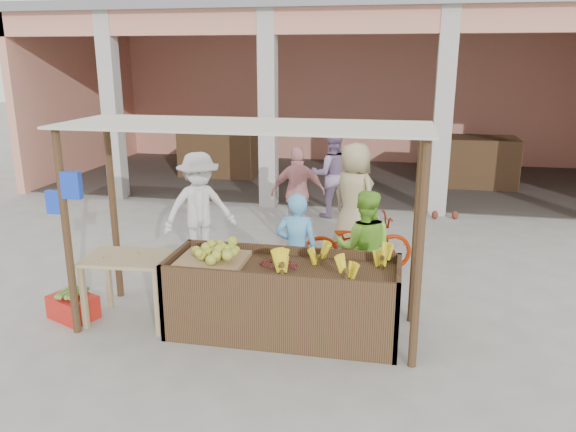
% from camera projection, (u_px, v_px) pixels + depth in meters
% --- Properties ---
extents(ground, '(60.00, 60.00, 0.00)m').
position_uv_depth(ground, '(242.00, 328.00, 6.59)').
color(ground, gray).
rests_on(ground, ground).
extents(market_building, '(14.40, 6.40, 4.20)m').
position_uv_depth(market_building, '(338.00, 72.00, 14.26)').
color(market_building, tan).
rests_on(market_building, ground).
extents(fruit_stall, '(2.60, 0.95, 0.80)m').
position_uv_depth(fruit_stall, '(283.00, 301.00, 6.39)').
color(fruit_stall, '#4F391F').
rests_on(fruit_stall, ground).
extents(stall_awning, '(4.09, 1.35, 2.39)m').
position_uv_depth(stall_awning, '(238.00, 161.00, 6.11)').
color(stall_awning, '#4F391F').
rests_on(stall_awning, ground).
extents(banana_heap, '(1.20, 0.66, 0.22)m').
position_uv_depth(banana_heap, '(330.00, 261.00, 6.18)').
color(banana_heap, yellow).
rests_on(banana_heap, fruit_stall).
extents(melon_tray, '(0.76, 0.66, 0.20)m').
position_uv_depth(melon_tray, '(213.00, 255.00, 6.42)').
color(melon_tray, '#9E7951').
rests_on(melon_tray, fruit_stall).
extents(berry_heap, '(0.44, 0.36, 0.14)m').
position_uv_depth(berry_heap, '(278.00, 262.00, 6.26)').
color(berry_heap, maroon).
rests_on(berry_heap, fruit_stall).
extents(side_table, '(1.06, 0.75, 0.82)m').
position_uv_depth(side_table, '(130.00, 268.00, 6.61)').
color(side_table, tan).
rests_on(side_table, ground).
extents(papaya_pile, '(0.75, 0.43, 0.21)m').
position_uv_depth(papaya_pile, '(128.00, 248.00, 6.54)').
color(papaya_pile, '#53882C').
rests_on(papaya_pile, side_table).
extents(red_crate, '(0.66, 0.58, 0.28)m').
position_uv_depth(red_crate, '(73.00, 307.00, 6.83)').
color(red_crate, red).
rests_on(red_crate, ground).
extents(plantain_bundle, '(0.45, 0.31, 0.09)m').
position_uv_depth(plantain_bundle, '(72.00, 293.00, 6.77)').
color(plantain_bundle, olive).
rests_on(plantain_bundle, red_crate).
extents(produce_sacks, '(0.88, 0.54, 0.66)m').
position_uv_depth(produce_sacks, '(446.00, 203.00, 10.96)').
color(produce_sacks, maroon).
rests_on(produce_sacks, ground).
extents(vendor_blue, '(0.61, 0.46, 1.57)m').
position_uv_depth(vendor_blue, '(297.00, 246.00, 7.05)').
color(vendor_blue, '#5EB1EE').
rests_on(vendor_blue, ground).
extents(vendor_green, '(0.78, 0.47, 1.58)m').
position_uv_depth(vendor_green, '(364.00, 245.00, 7.09)').
color(vendor_green, '#87D338').
rests_on(vendor_green, ground).
extents(motorcycle, '(1.05, 1.83, 0.90)m').
position_uv_depth(motorcycle, '(357.00, 242.00, 8.26)').
color(motorcycle, '#941F01').
rests_on(motorcycle, ground).
extents(shopper_a, '(1.32, 1.20, 1.87)m').
position_uv_depth(shopper_a, '(199.00, 205.00, 8.41)').
color(shopper_a, silver).
rests_on(shopper_a, ground).
extents(shopper_b, '(1.10, 0.75, 1.71)m').
position_uv_depth(shopper_b, '(298.00, 190.00, 9.73)').
color(shopper_b, pink).
rests_on(shopper_b, ground).
extents(shopper_c, '(1.13, 1.06, 1.97)m').
position_uv_depth(shopper_c, '(354.00, 191.00, 9.05)').
color(shopper_c, tan).
rests_on(shopper_c, ground).
extents(shopper_f, '(1.01, 0.74, 1.87)m').
position_uv_depth(shopper_f, '(332.00, 170.00, 10.99)').
color(shopper_f, gray).
rests_on(shopper_f, ground).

